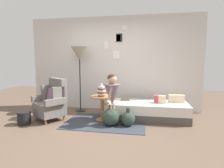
{
  "coord_description": "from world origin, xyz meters",
  "views": [
    {
      "loc": [
        0.92,
        -3.24,
        1.38
      ],
      "look_at": [
        0.15,
        0.95,
        0.85
      ],
      "focal_mm": 29.75,
      "sensor_mm": 36.0,
      "label": 1
    }
  ],
  "objects_px": {
    "armchair": "(52,101)",
    "floor_lamp": "(79,55)",
    "person_child": "(112,93)",
    "magazine_basket": "(24,118)",
    "side_table": "(103,103)",
    "vase_striped": "(101,91)",
    "demijohn_far": "(128,119)",
    "daybed": "(146,111)",
    "book_on_daybed": "(125,100)",
    "demijohn_near": "(111,117)"
  },
  "relations": [
    {
      "from": "magazine_basket",
      "to": "vase_striped",
      "type": "bearing_deg",
      "value": 18.87
    },
    {
      "from": "floor_lamp",
      "to": "book_on_daybed",
      "type": "relative_size",
      "value": 7.98
    },
    {
      "from": "daybed",
      "to": "vase_striped",
      "type": "relative_size",
      "value": 6.57
    },
    {
      "from": "side_table",
      "to": "magazine_basket",
      "type": "distance_m",
      "value": 1.75
    },
    {
      "from": "daybed",
      "to": "demijohn_far",
      "type": "relative_size",
      "value": 4.85
    },
    {
      "from": "floor_lamp",
      "to": "side_table",
      "type": "bearing_deg",
      "value": -40.17
    },
    {
      "from": "vase_striped",
      "to": "book_on_daybed",
      "type": "xyz_separation_m",
      "value": [
        0.49,
        0.47,
        -0.28
      ]
    },
    {
      "from": "side_table",
      "to": "demijohn_far",
      "type": "bearing_deg",
      "value": -25.4
    },
    {
      "from": "armchair",
      "to": "floor_lamp",
      "type": "xyz_separation_m",
      "value": [
        0.39,
        0.83,
        1.09
      ]
    },
    {
      "from": "person_child",
      "to": "magazine_basket",
      "type": "xyz_separation_m",
      "value": [
        -1.91,
        -0.29,
        -0.57
      ]
    },
    {
      "from": "daybed",
      "to": "person_child",
      "type": "relative_size",
      "value": 1.71
    },
    {
      "from": "demijohn_near",
      "to": "magazine_basket",
      "type": "height_order",
      "value": "demijohn_near"
    },
    {
      "from": "floor_lamp",
      "to": "demijohn_near",
      "type": "xyz_separation_m",
      "value": [
        1.05,
        -1.0,
        -1.34
      ]
    },
    {
      "from": "vase_striped",
      "to": "demijohn_far",
      "type": "distance_m",
      "value": 0.87
    },
    {
      "from": "side_table",
      "to": "daybed",
      "type": "bearing_deg",
      "value": 15.66
    },
    {
      "from": "demijohn_far",
      "to": "magazine_basket",
      "type": "relative_size",
      "value": 1.4
    },
    {
      "from": "daybed",
      "to": "demijohn_near",
      "type": "height_order",
      "value": "demijohn_near"
    },
    {
      "from": "floor_lamp",
      "to": "book_on_daybed",
      "type": "bearing_deg",
      "value": -10.9
    },
    {
      "from": "armchair",
      "to": "book_on_daybed",
      "type": "bearing_deg",
      "value": 19.6
    },
    {
      "from": "armchair",
      "to": "person_child",
      "type": "distance_m",
      "value": 1.49
    },
    {
      "from": "daybed",
      "to": "magazine_basket",
      "type": "bearing_deg",
      "value": -161.52
    },
    {
      "from": "person_child",
      "to": "side_table",
      "type": "bearing_deg",
      "value": 132.09
    },
    {
      "from": "vase_striped",
      "to": "demijohn_near",
      "type": "relative_size",
      "value": 0.63
    },
    {
      "from": "person_child",
      "to": "demijohn_far",
      "type": "height_order",
      "value": "person_child"
    },
    {
      "from": "armchair",
      "to": "person_child",
      "type": "height_order",
      "value": "person_child"
    },
    {
      "from": "demijohn_near",
      "to": "magazine_basket",
      "type": "relative_size",
      "value": 1.64
    },
    {
      "from": "vase_striped",
      "to": "magazine_basket",
      "type": "xyz_separation_m",
      "value": [
        -1.61,
        -0.55,
        -0.55
      ]
    },
    {
      "from": "vase_striped",
      "to": "floor_lamp",
      "type": "height_order",
      "value": "floor_lamp"
    },
    {
      "from": "vase_striped",
      "to": "floor_lamp",
      "type": "bearing_deg",
      "value": 137.11
    },
    {
      "from": "floor_lamp",
      "to": "demijohn_near",
      "type": "height_order",
      "value": "floor_lamp"
    },
    {
      "from": "armchair",
      "to": "floor_lamp",
      "type": "bearing_deg",
      "value": 64.8
    },
    {
      "from": "armchair",
      "to": "side_table",
      "type": "xyz_separation_m",
      "value": [
        1.18,
        0.17,
        -0.03
      ]
    },
    {
      "from": "person_child",
      "to": "book_on_daybed",
      "type": "bearing_deg",
      "value": 74.98
    },
    {
      "from": "vase_striped",
      "to": "person_child",
      "type": "height_order",
      "value": "person_child"
    },
    {
      "from": "side_table",
      "to": "vase_striped",
      "type": "xyz_separation_m",
      "value": [
        -0.02,
        -0.05,
        0.28
      ]
    },
    {
      "from": "vase_striped",
      "to": "floor_lamp",
      "type": "distance_m",
      "value": 1.34
    },
    {
      "from": "side_table",
      "to": "demijohn_far",
      "type": "relative_size",
      "value": 1.46
    },
    {
      "from": "person_child",
      "to": "book_on_daybed",
      "type": "relative_size",
      "value": 5.06
    },
    {
      "from": "demijohn_near",
      "to": "floor_lamp",
      "type": "bearing_deg",
      "value": 136.35
    },
    {
      "from": "vase_striped",
      "to": "book_on_daybed",
      "type": "distance_m",
      "value": 0.74
    },
    {
      "from": "side_table",
      "to": "person_child",
      "type": "distance_m",
      "value": 0.51
    },
    {
      "from": "daybed",
      "to": "floor_lamp",
      "type": "height_order",
      "value": "floor_lamp"
    },
    {
      "from": "daybed",
      "to": "demijohn_far",
      "type": "xyz_separation_m",
      "value": [
        -0.39,
        -0.58,
        -0.04
      ]
    },
    {
      "from": "vase_striped",
      "to": "demijohn_far",
      "type": "relative_size",
      "value": 0.74
    },
    {
      "from": "vase_striped",
      "to": "floor_lamp",
      "type": "relative_size",
      "value": 0.17
    },
    {
      "from": "floor_lamp",
      "to": "demijohn_far",
      "type": "relative_size",
      "value": 4.46
    },
    {
      "from": "demijohn_near",
      "to": "book_on_daybed",
      "type": "bearing_deg",
      "value": 74.35
    },
    {
      "from": "armchair",
      "to": "demijohn_far",
      "type": "height_order",
      "value": "armchair"
    },
    {
      "from": "vase_striped",
      "to": "armchair",
      "type": "bearing_deg",
      "value": -174.19
    },
    {
      "from": "daybed",
      "to": "side_table",
      "type": "height_order",
      "value": "side_table"
    }
  ]
}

